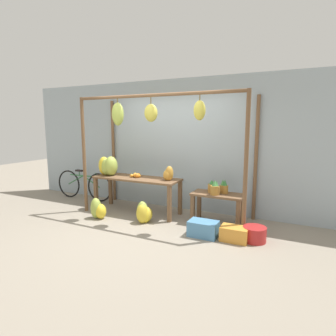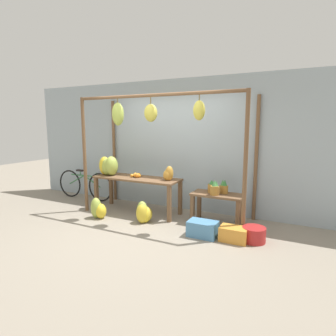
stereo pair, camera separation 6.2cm
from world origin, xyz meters
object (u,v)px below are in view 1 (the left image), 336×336
object	(u,v)px
orange_pile	(136,175)
fruit_crate_purple	(234,234)
blue_bucket	(254,234)
papaya_pile	(168,174)
banana_pile_ground_right	(144,214)
banana_pile_on_table	(108,166)
fruit_crate_white	(203,229)
banana_pile_ground_left	(98,209)
parked_bicycle	(84,185)
pineapple_cluster	(218,188)

from	to	relation	value
orange_pile	fruit_crate_purple	xyz separation A→B (m)	(2.21, -0.60, -0.67)
blue_bucket	papaya_pile	bearing A→B (deg)	164.70
orange_pile	banana_pile_ground_right	world-z (taller)	orange_pile
orange_pile	banana_pile_ground_right	distance (m)	0.93
orange_pile	blue_bucket	xyz separation A→B (m)	(2.51, -0.48, -0.67)
orange_pile	fruit_crate_purple	distance (m)	2.39
banana_pile_ground_right	fruit_crate_purple	distance (m)	1.74
banana_pile_on_table	papaya_pile	distance (m)	1.43
fruit_crate_white	orange_pile	bearing A→B (deg)	159.50
banana_pile_ground_left	fruit_crate_purple	size ratio (longest dim) A/B	0.97
papaya_pile	fruit_crate_purple	xyz separation A→B (m)	(1.47, -0.61, -0.75)
fruit_crate_white	papaya_pile	xyz separation A→B (m)	(-0.96, 0.64, 0.74)
parked_bicycle	papaya_pile	size ratio (longest dim) A/B	5.79
banana_pile_on_table	blue_bucket	distance (m)	3.33
fruit_crate_white	papaya_pile	distance (m)	1.37
parked_bicycle	papaya_pile	distance (m)	2.54
papaya_pile	fruit_crate_purple	world-z (taller)	papaya_pile
fruit_crate_white	blue_bucket	distance (m)	0.82
pineapple_cluster	fruit_crate_white	size ratio (longest dim) A/B	0.79
pineapple_cluster	parked_bicycle	distance (m)	3.48
pineapple_cluster	banana_pile_ground_left	bearing A→B (deg)	-161.25
banana_pile_ground_left	fruit_crate_white	xyz separation A→B (m)	(2.17, 0.06, -0.05)
blue_bucket	fruit_crate_white	bearing A→B (deg)	-168.90
banana_pile_on_table	fruit_crate_purple	xyz separation A→B (m)	(2.90, -0.56, -0.83)
banana_pile_on_table	papaya_pile	world-z (taller)	banana_pile_on_table
papaya_pile	banana_pile_ground_left	bearing A→B (deg)	-150.10
orange_pile	pineapple_cluster	xyz separation A→B (m)	(1.73, 0.05, -0.10)
orange_pile	banana_pile_ground_right	size ratio (longest dim) A/B	0.54
pineapple_cluster	banana_pile_ground_left	size ratio (longest dim) A/B	0.91
papaya_pile	parked_bicycle	bearing A→B (deg)	173.25
orange_pile	papaya_pile	xyz separation A→B (m)	(0.74, 0.00, 0.08)
banana_pile_ground_left	banana_pile_ground_right	distance (m)	0.96
papaya_pile	blue_bucket	bearing A→B (deg)	-15.30
banana_pile_on_table	blue_bucket	size ratio (longest dim) A/B	1.31
fruit_crate_purple	papaya_pile	bearing A→B (deg)	157.59
papaya_pile	fruit_crate_purple	bearing A→B (deg)	-22.41
pineapple_cluster	blue_bucket	bearing A→B (deg)	-34.61
pineapple_cluster	blue_bucket	world-z (taller)	pineapple_cluster
banana_pile_ground_left	orange_pile	bearing A→B (deg)	56.10
pineapple_cluster	fruit_crate_purple	bearing A→B (deg)	-53.88
orange_pile	fruit_crate_white	xyz separation A→B (m)	(1.70, -0.64, -0.66)
banana_pile_on_table	blue_bucket	world-z (taller)	banana_pile_on_table
banana_pile_ground_left	fruit_crate_white	bearing A→B (deg)	1.46
blue_bucket	pineapple_cluster	bearing A→B (deg)	145.39
banana_pile_ground_right	fruit_crate_white	xyz separation A→B (m)	(1.23, -0.13, -0.05)
banana_pile_ground_left	parked_bicycle	world-z (taller)	parked_bicycle
parked_bicycle	papaya_pile	xyz separation A→B (m)	(2.47, -0.29, 0.51)
banana_pile_ground_left	blue_bucket	bearing A→B (deg)	4.10
banana_pile_on_table	orange_pile	bearing A→B (deg)	3.36
papaya_pile	banana_pile_ground_right	bearing A→B (deg)	-117.98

